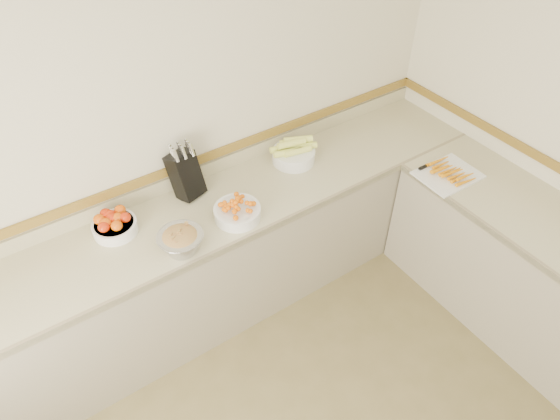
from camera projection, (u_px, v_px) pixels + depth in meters
back_wall at (170, 134)px, 2.96m from camera, size 4.00×0.00×4.00m
counter_back at (209, 263)px, 3.33m from camera, size 4.00×0.65×1.08m
dishwasher at (551, 292)px, 3.18m from camera, size 0.63×0.60×0.84m
knife_block at (185, 174)px, 3.07m from camera, size 0.21×0.23×0.39m
tomato_bowl at (114, 224)px, 2.88m from camera, size 0.26×0.26×0.13m
cherry_tomato_bowl at (237, 211)px, 2.98m from camera, size 0.28×0.28×0.15m
corn_bowl at (294, 153)px, 3.38m from camera, size 0.32×0.29×0.17m
rhubarb_bowl at (181, 241)px, 2.76m from camera, size 0.26×0.26×0.15m
cutting_board at (448, 173)px, 3.30m from camera, size 0.40×0.32×0.06m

